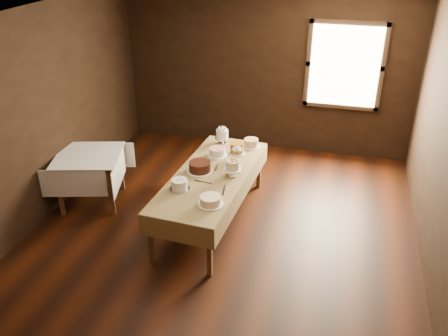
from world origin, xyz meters
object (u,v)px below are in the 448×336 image
at_px(cake_server_b, 223,192).
at_px(cake_swirl, 180,185).
at_px(cake_caramel, 237,153).
at_px(cake_server_d, 234,167).
at_px(cake_server_c, 217,165).
at_px(cake_cream, 210,201).
at_px(cake_lattice, 217,152).
at_px(cake_meringue, 222,137).
at_px(flower_vase, 237,167).
at_px(cake_speckled, 251,143).
at_px(cake_server_a, 206,183).
at_px(display_table, 212,178).
at_px(cake_flowers, 233,169).
at_px(cake_chocolate, 200,167).
at_px(side_table, 89,161).

bearing_deg(cake_server_b, cake_swirl, -93.32).
xyz_separation_m(cake_caramel, cake_server_b, (0.05, -0.89, -0.12)).
bearing_deg(cake_server_d, cake_server_b, -142.94).
distance_m(cake_server_b, cake_server_c, 0.73).
bearing_deg(cake_cream, cake_lattice, 102.12).
relative_size(cake_meringue, flower_vase, 1.57).
height_order(cake_speckled, cake_swirl, cake_swirl).
bearing_deg(cake_server_c, flower_vase, -116.93).
bearing_deg(cake_server_a, cake_swirl, -133.83).
relative_size(display_table, cake_server_b, 10.04).
bearing_deg(cake_swirl, cake_caramel, 61.94).
bearing_deg(flower_vase, cake_cream, -97.02).
height_order(display_table, cake_caramel, cake_caramel).
bearing_deg(cake_server_a, cake_flowers, 48.92).
bearing_deg(cake_flowers, cake_server_b, -90.76).
bearing_deg(cake_server_a, cake_chocolate, 128.02).
relative_size(cake_flowers, cake_server_a, 0.99).
bearing_deg(cake_server_c, cake_flowers, -138.22).
bearing_deg(cake_chocolate, cake_meringue, 86.62).
bearing_deg(cake_lattice, cake_speckled, 45.48).
bearing_deg(cake_meringue, cake_cream, -79.50).
xyz_separation_m(cake_caramel, cake_chocolate, (-0.40, -0.43, -0.05)).
relative_size(cake_server_a, cake_server_c, 1.00).
height_order(cake_speckled, cake_server_d, cake_speckled).
distance_m(cake_lattice, cake_server_d, 0.44).
distance_m(side_table, flower_vase, 2.15).
bearing_deg(cake_lattice, cake_server_c, -74.03).
distance_m(display_table, side_table, 1.83).
relative_size(display_table, side_table, 2.17).
distance_m(cake_cream, cake_server_a, 0.52).
xyz_separation_m(cake_meringue, cake_swirl, (-0.16, -1.44, -0.04)).
xyz_separation_m(cake_lattice, cake_cream, (0.27, -1.27, -0.00)).
height_order(cake_lattice, flower_vase, flower_vase).
xyz_separation_m(side_table, cake_flowers, (2.11, -0.01, 0.16)).
bearing_deg(cake_lattice, cake_caramel, -15.32).
bearing_deg(display_table, flower_vase, 26.32).
relative_size(cake_server_b, flower_vase, 1.64).
xyz_separation_m(cake_server_b, cake_server_c, (-0.27, 0.68, 0.00)).
distance_m(cake_server_b, flower_vase, 0.58).
height_order(cake_server_c, cake_server_d, same).
xyz_separation_m(cake_lattice, cake_caramel, (0.30, -0.08, 0.07)).
bearing_deg(cake_lattice, side_table, -163.65).
bearing_deg(cake_speckled, cake_flowers, -92.89).
distance_m(cake_server_c, flower_vase, 0.33).
distance_m(cake_meringue, flower_vase, 0.92).
height_order(cake_caramel, cake_server_b, cake_caramel).
bearing_deg(cake_caramel, cake_server_d, -85.22).
xyz_separation_m(cake_chocolate, cake_server_b, (0.45, -0.45, -0.06)).
relative_size(cake_speckled, cake_swirl, 1.14).
distance_m(side_table, cake_meringue, 1.96).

